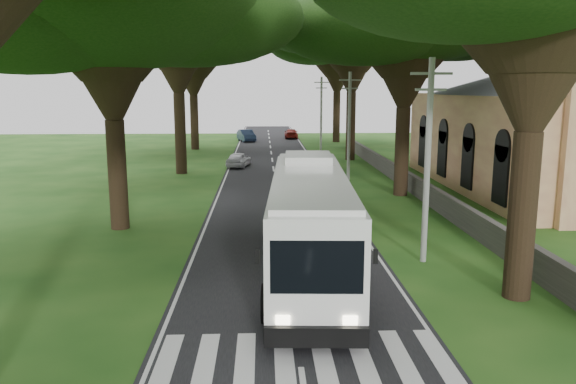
{
  "coord_description": "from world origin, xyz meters",
  "views": [
    {
      "loc": [
        -0.91,
        -15.38,
        6.89
      ],
      "look_at": [
        0.23,
        9.64,
        2.2
      ],
      "focal_mm": 35.0,
      "sensor_mm": 36.0,
      "label": 1
    }
  ],
  "objects_px": {
    "distant_car_c": "(291,134)",
    "pedestrian": "(117,206)",
    "church": "(543,117)",
    "distant_car_a": "(239,159)",
    "pole_mid": "(349,124)",
    "coach_bus": "(310,221)",
    "pole_near": "(428,158)",
    "pole_far": "(321,112)",
    "distant_car_b": "(246,135)"
  },
  "relations": [
    {
      "from": "distant_car_c",
      "to": "pedestrian",
      "type": "height_order",
      "value": "pedestrian"
    },
    {
      "from": "church",
      "to": "distant_car_a",
      "type": "xyz_separation_m",
      "value": [
        -20.86,
        11.78,
        -4.22
      ]
    },
    {
      "from": "pole_mid",
      "to": "coach_bus",
      "type": "height_order",
      "value": "pole_mid"
    },
    {
      "from": "coach_bus",
      "to": "distant_car_a",
      "type": "bearing_deg",
      "value": 100.8
    },
    {
      "from": "distant_car_a",
      "to": "pole_mid",
      "type": "bearing_deg",
      "value": 151.81
    },
    {
      "from": "pole_near",
      "to": "pole_far",
      "type": "relative_size",
      "value": 1.0
    },
    {
      "from": "pole_mid",
      "to": "pedestrian",
      "type": "relative_size",
      "value": 4.7
    },
    {
      "from": "distant_car_b",
      "to": "pedestrian",
      "type": "height_order",
      "value": "pedestrian"
    },
    {
      "from": "pole_near",
      "to": "pole_far",
      "type": "height_order",
      "value": "same"
    },
    {
      "from": "distant_car_b",
      "to": "distant_car_c",
      "type": "xyz_separation_m",
      "value": [
        6.0,
        4.07,
        -0.11
      ]
    },
    {
      "from": "coach_bus",
      "to": "pedestrian",
      "type": "relative_size",
      "value": 7.71
    },
    {
      "from": "coach_bus",
      "to": "distant_car_c",
      "type": "relative_size",
      "value": 3.02
    },
    {
      "from": "pole_far",
      "to": "coach_bus",
      "type": "relative_size",
      "value": 0.61
    },
    {
      "from": "coach_bus",
      "to": "distant_car_b",
      "type": "relative_size",
      "value": 2.9
    },
    {
      "from": "church",
      "to": "pole_mid",
      "type": "xyz_separation_m",
      "value": [
        -12.36,
        4.45,
        -0.73
      ]
    },
    {
      "from": "church",
      "to": "pole_mid",
      "type": "distance_m",
      "value": 13.16
    },
    {
      "from": "distant_car_a",
      "to": "pedestrian",
      "type": "relative_size",
      "value": 2.26
    },
    {
      "from": "pole_near",
      "to": "coach_bus",
      "type": "xyz_separation_m",
      "value": [
        -4.7,
        -1.39,
        -2.12
      ]
    },
    {
      "from": "church",
      "to": "distant_car_b",
      "type": "bearing_deg",
      "value": 120.47
    },
    {
      "from": "church",
      "to": "coach_bus",
      "type": "relative_size",
      "value": 1.83
    },
    {
      "from": "pole_near",
      "to": "distant_car_a",
      "type": "height_order",
      "value": "pole_near"
    },
    {
      "from": "distant_car_a",
      "to": "pole_near",
      "type": "bearing_deg",
      "value": 119.86
    },
    {
      "from": "pole_near",
      "to": "coach_bus",
      "type": "height_order",
      "value": "pole_near"
    },
    {
      "from": "distant_car_b",
      "to": "pedestrian",
      "type": "relative_size",
      "value": 2.66
    },
    {
      "from": "pole_mid",
      "to": "distant_car_c",
      "type": "relative_size",
      "value": 1.84
    },
    {
      "from": "pole_far",
      "to": "pedestrian",
      "type": "height_order",
      "value": "pole_far"
    },
    {
      "from": "pole_near",
      "to": "pedestrian",
      "type": "bearing_deg",
      "value": 152.39
    },
    {
      "from": "pole_far",
      "to": "distant_car_b",
      "type": "height_order",
      "value": "pole_far"
    },
    {
      "from": "church",
      "to": "pedestrian",
      "type": "bearing_deg",
      "value": -162.6
    },
    {
      "from": "pole_near",
      "to": "pedestrian",
      "type": "relative_size",
      "value": 4.7
    },
    {
      "from": "coach_bus",
      "to": "distant_car_c",
      "type": "distance_m",
      "value": 56.53
    },
    {
      "from": "coach_bus",
      "to": "church",
      "type": "bearing_deg",
      "value": 48.04
    },
    {
      "from": "pole_near",
      "to": "distant_car_c",
      "type": "bearing_deg",
      "value": 92.6
    },
    {
      "from": "church",
      "to": "distant_car_a",
      "type": "distance_m",
      "value": 24.33
    },
    {
      "from": "church",
      "to": "pole_mid",
      "type": "bearing_deg",
      "value": 160.19
    },
    {
      "from": "pole_mid",
      "to": "pole_far",
      "type": "xyz_separation_m",
      "value": [
        0.0,
        20.0,
        0.0
      ]
    },
    {
      "from": "church",
      "to": "distant_car_c",
      "type": "bearing_deg",
      "value": 110.61
    },
    {
      "from": "pole_mid",
      "to": "distant_car_a",
      "type": "height_order",
      "value": "pole_mid"
    },
    {
      "from": "distant_car_b",
      "to": "distant_car_c",
      "type": "distance_m",
      "value": 7.25
    },
    {
      "from": "church",
      "to": "pole_far",
      "type": "xyz_separation_m",
      "value": [
        -12.36,
        24.45,
        -0.73
      ]
    },
    {
      "from": "coach_bus",
      "to": "pedestrian",
      "type": "distance_m",
      "value": 12.75
    },
    {
      "from": "distant_car_a",
      "to": "distant_car_c",
      "type": "height_order",
      "value": "distant_car_a"
    },
    {
      "from": "distant_car_b",
      "to": "pole_far",
      "type": "bearing_deg",
      "value": -67.66
    },
    {
      "from": "coach_bus",
      "to": "pedestrian",
      "type": "xyz_separation_m",
      "value": [
        -9.26,
        8.69,
        -1.21
      ]
    },
    {
      "from": "distant_car_a",
      "to": "distant_car_b",
      "type": "relative_size",
      "value": 0.85
    },
    {
      "from": "church",
      "to": "pole_near",
      "type": "distance_m",
      "value": 19.88
    },
    {
      "from": "coach_bus",
      "to": "distant_car_b",
      "type": "distance_m",
      "value": 52.55
    },
    {
      "from": "distant_car_a",
      "to": "pedestrian",
      "type": "xyz_separation_m",
      "value": [
        -5.45,
        -20.03,
        0.17
      ]
    },
    {
      "from": "coach_bus",
      "to": "distant_car_a",
      "type": "height_order",
      "value": "coach_bus"
    },
    {
      "from": "pole_far",
      "to": "coach_bus",
      "type": "distance_m",
      "value": 41.71
    }
  ]
}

